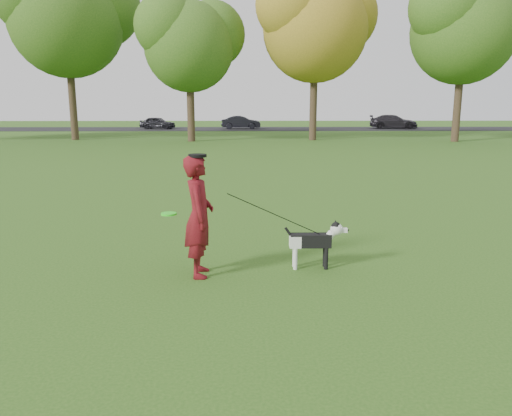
{
  "coord_description": "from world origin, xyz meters",
  "views": [
    {
      "loc": [
        -0.43,
        -7.12,
        2.56
      ],
      "look_at": [
        -0.29,
        0.36,
        0.95
      ],
      "focal_mm": 35.0,
      "sensor_mm": 36.0,
      "label": 1
    }
  ],
  "objects_px": {
    "man": "(199,216)",
    "car_left": "(158,123)",
    "car_right": "(393,122)",
    "dog": "(316,239)",
    "car_mid": "(241,122)"
  },
  "relations": [
    {
      "from": "car_right",
      "to": "dog",
      "type": "bearing_deg",
      "value": 175.58
    },
    {
      "from": "car_mid",
      "to": "car_left",
      "type": "bearing_deg",
      "value": 92.07
    },
    {
      "from": "dog",
      "to": "car_mid",
      "type": "xyz_separation_m",
      "value": [
        -1.57,
        39.69,
        0.15
      ]
    },
    {
      "from": "car_mid",
      "to": "car_right",
      "type": "relative_size",
      "value": 0.82
    },
    {
      "from": "dog",
      "to": "car_left",
      "type": "xyz_separation_m",
      "value": [
        -9.34,
        39.69,
        0.11
      ]
    },
    {
      "from": "car_left",
      "to": "car_right",
      "type": "bearing_deg",
      "value": -76.9
    },
    {
      "from": "dog",
      "to": "car_right",
      "type": "bearing_deg",
      "value": 72.24
    },
    {
      "from": "man",
      "to": "car_left",
      "type": "bearing_deg",
      "value": 7.19
    },
    {
      "from": "car_left",
      "to": "car_mid",
      "type": "distance_m",
      "value": 7.78
    },
    {
      "from": "man",
      "to": "car_mid",
      "type": "bearing_deg",
      "value": -3.83
    },
    {
      "from": "man",
      "to": "car_left",
      "type": "distance_m",
      "value": 40.69
    },
    {
      "from": "man",
      "to": "dog",
      "type": "bearing_deg",
      "value": -84.43
    },
    {
      "from": "man",
      "to": "car_right",
      "type": "distance_m",
      "value": 42.52
    },
    {
      "from": "man",
      "to": "car_right",
      "type": "relative_size",
      "value": 0.41
    },
    {
      "from": "man",
      "to": "dog",
      "type": "relative_size",
      "value": 1.81
    }
  ]
}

